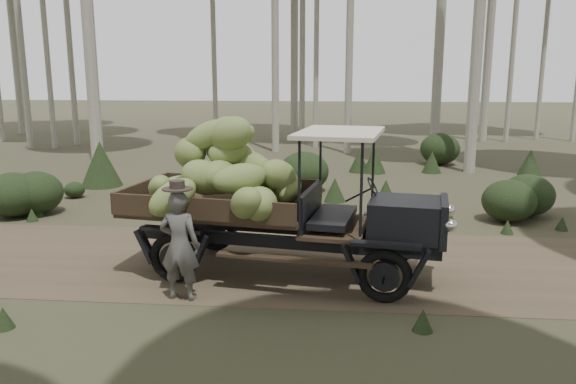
% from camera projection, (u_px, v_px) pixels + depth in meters
% --- Properties ---
extents(ground, '(120.00, 120.00, 0.00)m').
position_uv_depth(ground, '(272.00, 262.00, 9.93)').
color(ground, '#473D2B').
rests_on(ground, ground).
extents(dirt_track, '(70.00, 4.00, 0.01)m').
position_uv_depth(dirt_track, '(272.00, 262.00, 9.93)').
color(dirt_track, brown).
rests_on(dirt_track, ground).
extents(banana_truck, '(5.45, 2.83, 2.72)m').
position_uv_depth(banana_truck, '(258.00, 183.00, 9.14)').
color(banana_truck, black).
rests_on(banana_truck, ground).
extents(farmer, '(0.64, 0.49, 1.79)m').
position_uv_depth(farmer, '(180.00, 244.00, 8.15)').
color(farmer, '#504E49').
rests_on(farmer, ground).
extents(undergrowth, '(24.35, 24.32, 1.37)m').
position_uv_depth(undergrowth, '(280.00, 219.00, 10.83)').
color(undergrowth, '#233319').
rests_on(undergrowth, ground).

